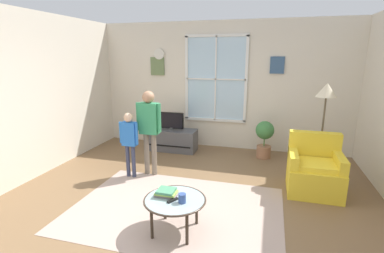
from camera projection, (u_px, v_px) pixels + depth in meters
name	position (u px, v px, depth m)	size (l,w,h in m)	color
ground_plane	(181.00, 213.00, 3.79)	(6.06, 6.47, 0.02)	brown
back_wall	(222.00, 86.00, 6.25)	(5.46, 0.17, 2.74)	beige
side_wall_left	(0.00, 101.00, 4.19)	(0.12, 5.87, 2.74)	beige
area_rug	(176.00, 209.00, 3.87)	(2.80, 1.99, 0.01)	tan
tv_stand	(172.00, 140.00, 6.24)	(1.08, 0.47, 0.46)	#4C4C51
television	(171.00, 121.00, 6.13)	(0.54, 0.08, 0.38)	#4C4C4C
armchair	(314.00, 171.00, 4.31)	(0.76, 0.74, 0.87)	yellow
coffee_table	(175.00, 201.00, 3.29)	(0.73, 0.73, 0.42)	#99B2B7
book_stack	(166.00, 193.00, 3.36)	(0.27, 0.19, 0.08)	gray
cup	(182.00, 198.00, 3.20)	(0.09, 0.09, 0.11)	#334C8C
remote_near_books	(173.00, 200.00, 3.24)	(0.04, 0.14, 0.02)	black
person_blue_shirt	(129.00, 138.00, 4.74)	(0.34, 0.15, 1.11)	#333851
person_green_shirt	(149.00, 123.00, 4.79)	(0.44, 0.20, 1.46)	#726656
potted_plant_by_window	(264.00, 137.00, 5.71)	(0.36, 0.36, 0.76)	#9E6B4C
floor_lamp	(326.00, 100.00, 4.52)	(0.32, 0.32, 1.61)	black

